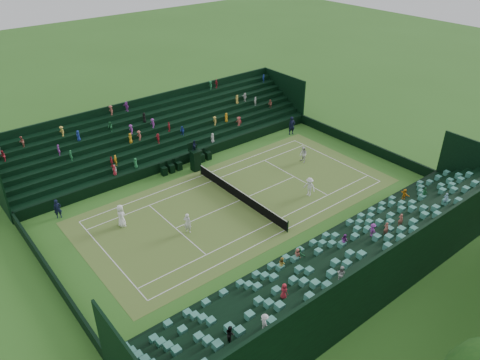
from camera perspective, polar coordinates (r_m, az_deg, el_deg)
The scene contains 17 objects.
ground at distance 39.62m, azimuth 0.00°, elevation -2.50°, with size 160.00×160.00×0.00m, color #326821.
court_surface at distance 39.62m, azimuth 0.00°, elevation -2.49°, with size 12.97×26.77×0.01m, color #397727.
perimeter_wall_north at distance 49.64m, azimuth 14.49°, elevation 4.30°, with size 17.17×0.20×1.00m, color black.
perimeter_wall_south at distance 33.74m, azimuth -21.94°, elevation -10.78°, with size 17.17×0.20×1.00m, color black.
perimeter_wall_east at distance 34.35m, azimuth 8.98°, elevation -7.75°, with size 0.20×31.77×1.00m, color black.
perimeter_wall_west at distance 45.41m, azimuth -6.72°, elevation 2.58°, with size 0.20×31.77×1.00m, color black.
north_grandstand at distance 31.76m, azimuth 14.67°, elevation -9.73°, with size 6.60×32.00×4.90m.
south_grandstand at distance 48.21m, azimuth -9.51°, elevation 5.46°, with size 6.60×32.00×4.90m.
tennis_net at distance 39.34m, azimuth 0.00°, elevation -1.85°, with size 11.67×0.10×1.06m.
umpire_chair at distance 43.78m, azimuth -5.48°, elevation 2.75°, with size 0.98×0.98×3.08m.
courtside_chairs at distance 44.82m, azimuth -6.51°, elevation 2.10°, with size 0.53×5.50×1.15m.
player_near_west at distance 37.22m, azimuth -14.30°, elevation -4.24°, with size 0.92×0.60×1.88m, color white.
player_near_east at distance 35.68m, azimuth -6.42°, elevation -5.22°, with size 0.62×0.41×1.69m, color white.
player_far_west at distance 45.63m, azimuth 7.72°, elevation 3.08°, with size 0.78×0.61×1.60m, color silver.
player_far_east at distance 40.29m, azimuth 8.45°, elevation -0.82°, with size 1.11×0.64×1.72m, color white.
line_judge_north at distance 51.30m, azimuth 6.33°, elevation 6.60°, with size 0.73×0.48×2.02m, color black.
line_judge_south at distance 39.80m, azimuth -21.34°, elevation -3.30°, with size 0.60×0.39×1.63m, color black.
Camera 1 is at (25.98, -20.86, 21.45)m, focal length 35.00 mm.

